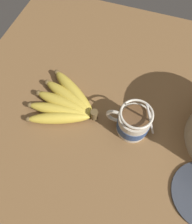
{
  "coord_description": "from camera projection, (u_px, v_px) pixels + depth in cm",
  "views": [
    {
      "loc": [
        -3.63,
        27.97,
        56.48
      ],
      "look_at": [
        5.1,
        2.89,
        7.04
      ],
      "focal_mm": 35.0,
      "sensor_mm": 36.0,
      "label": 1
    }
  ],
  "objects": [
    {
      "name": "table",
      "position": [
        116.0,
        118.0,
        0.61
      ],
      "size": [
        91.1,
        91.1,
        3.17
      ],
      "color": "brown",
      "rests_on": "ground"
    },
    {
      "name": "coffee_mug",
      "position": [
        133.0,
        123.0,
        0.55
      ],
      "size": [
        13.08,
        8.25,
        13.56
      ],
      "color": "beige",
      "rests_on": "table"
    },
    {
      "name": "banana_bunch",
      "position": [
        66.0,
        103.0,
        0.6
      ],
      "size": [
        19.6,
        19.66,
        4.18
      ],
      "color": "brown",
      "rests_on": "table"
    }
  ]
}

